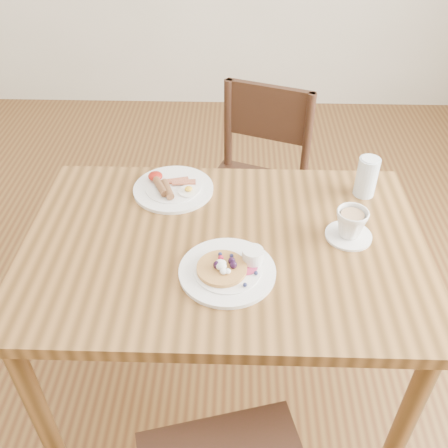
{
  "coord_description": "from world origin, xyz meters",
  "views": [
    {
      "loc": [
        0.03,
        -1.11,
        1.73
      ],
      "look_at": [
        0.0,
        0.0,
        0.82
      ],
      "focal_mm": 40.0,
      "sensor_mm": 36.0,
      "label": 1
    }
  ],
  "objects_px": {
    "breakfast_plate": "(172,188)",
    "chair_far": "(256,181)",
    "pancake_plate": "(229,269)",
    "water_glass": "(367,177)",
    "dining_table": "(224,266)",
    "teacup_saucer": "(351,225)"
  },
  "relations": [
    {
      "from": "breakfast_plate",
      "to": "chair_far",
      "type": "bearing_deg",
      "value": 55.44
    },
    {
      "from": "dining_table",
      "to": "water_glass",
      "type": "relative_size",
      "value": 8.85
    },
    {
      "from": "pancake_plate",
      "to": "breakfast_plate",
      "type": "bearing_deg",
      "value": 117.62
    },
    {
      "from": "dining_table",
      "to": "chair_far",
      "type": "height_order",
      "value": "chair_far"
    },
    {
      "from": "dining_table",
      "to": "water_glass",
      "type": "bearing_deg",
      "value": 29.48
    },
    {
      "from": "dining_table",
      "to": "teacup_saucer",
      "type": "xyz_separation_m",
      "value": [
        0.37,
        0.04,
        0.14
      ]
    },
    {
      "from": "breakfast_plate",
      "to": "teacup_saucer",
      "type": "bearing_deg",
      "value": -21.7
    },
    {
      "from": "teacup_saucer",
      "to": "water_glass",
      "type": "relative_size",
      "value": 1.03
    },
    {
      "from": "dining_table",
      "to": "breakfast_plate",
      "type": "distance_m",
      "value": 0.34
    },
    {
      "from": "chair_far",
      "to": "pancake_plate",
      "type": "bearing_deg",
      "value": 103.0
    },
    {
      "from": "breakfast_plate",
      "to": "water_glass",
      "type": "bearing_deg",
      "value": 0.08
    },
    {
      "from": "pancake_plate",
      "to": "chair_far",
      "type": "bearing_deg",
      "value": 83.08
    },
    {
      "from": "dining_table",
      "to": "chair_far",
      "type": "relative_size",
      "value": 1.36
    },
    {
      "from": "pancake_plate",
      "to": "teacup_saucer",
      "type": "xyz_separation_m",
      "value": [
        0.36,
        0.16,
        0.03
      ]
    },
    {
      "from": "pancake_plate",
      "to": "water_glass",
      "type": "distance_m",
      "value": 0.59
    },
    {
      "from": "breakfast_plate",
      "to": "water_glass",
      "type": "relative_size",
      "value": 1.99
    },
    {
      "from": "chair_far",
      "to": "water_glass",
      "type": "bearing_deg",
      "value": 148.03
    },
    {
      "from": "pancake_plate",
      "to": "water_glass",
      "type": "relative_size",
      "value": 1.99
    },
    {
      "from": "pancake_plate",
      "to": "teacup_saucer",
      "type": "bearing_deg",
      "value": 24.6
    },
    {
      "from": "chair_far",
      "to": "pancake_plate",
      "type": "distance_m",
      "value": 0.87
    },
    {
      "from": "chair_far",
      "to": "teacup_saucer",
      "type": "xyz_separation_m",
      "value": [
        0.26,
        -0.66,
        0.3
      ]
    },
    {
      "from": "chair_far",
      "to": "pancake_plate",
      "type": "relative_size",
      "value": 3.26
    }
  ]
}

